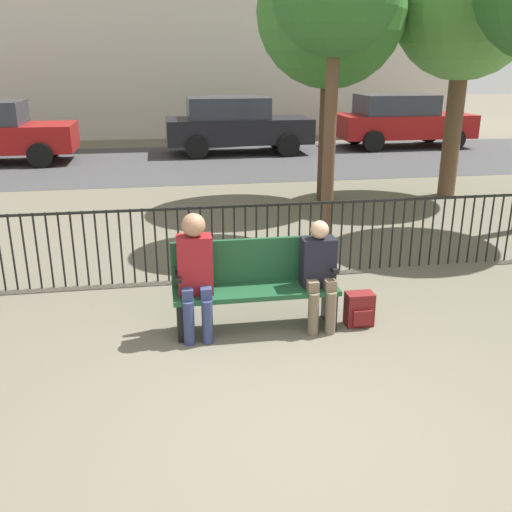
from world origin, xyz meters
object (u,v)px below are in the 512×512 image
object	(u,v)px
tree_0	(331,12)
parked_car_2	(402,120)
backpack	(359,309)
seated_person_1	(319,270)
park_bench	(255,282)
seated_person_0	(195,269)
parked_car_0	(236,124)
tree_3	(466,8)

from	to	relation	value
tree_0	parked_car_2	size ratio (longest dim) A/B	1.15
backpack	parked_car_2	bearing A→B (deg)	65.25
backpack	seated_person_1	bearing A→B (deg)	175.70
seated_person_1	parked_car_2	distance (m)	13.46
park_bench	seated_person_0	distance (m)	0.66
tree_0	parked_car_0	bearing A→B (deg)	98.55
seated_person_1	parked_car_0	world-z (taller)	parked_car_0
seated_person_0	seated_person_1	bearing A→B (deg)	-0.34
seated_person_1	parked_car_2	bearing A→B (deg)	63.47
seated_person_1	backpack	world-z (taller)	seated_person_1
tree_3	backpack	bearing A→B (deg)	-124.55
backpack	tree_0	bearing A→B (deg)	77.80
tree_3	parked_car_0	world-z (taller)	tree_3
park_bench	seated_person_0	world-z (taller)	seated_person_0
tree_0	tree_3	xyz separation A→B (m)	(2.60, 0.01, 0.11)
park_bench	seated_person_0	size ratio (longest dim) A/B	1.32
park_bench	tree_3	distance (m)	7.86
park_bench	tree_0	bearing A→B (deg)	66.92
parked_car_2	parked_car_0	bearing A→B (deg)	-175.76
backpack	parked_car_0	bearing A→B (deg)	88.73
backpack	tree_3	size ratio (longest dim) A/B	0.07
backpack	parked_car_0	size ratio (longest dim) A/B	0.09
seated_person_0	parked_car_2	xyz separation A→B (m)	(7.26, 12.03, 0.13)
seated_person_0	parked_car_0	world-z (taller)	parked_car_0
tree_3	parked_car_0	size ratio (longest dim) A/B	1.18
backpack	tree_3	distance (m)	7.49
tree_3	parked_car_2	size ratio (longest dim) A/B	1.18
seated_person_1	tree_0	xyz separation A→B (m)	(1.63, 5.46, 2.81)
parked_car_2	seated_person_0	bearing A→B (deg)	-121.10
park_bench	tree_3	bearing A→B (deg)	47.61
parked_car_0	backpack	bearing A→B (deg)	-91.27
seated_person_1	backpack	bearing A→B (deg)	-4.30
park_bench	parked_car_0	xyz separation A→B (m)	(1.34, 11.51, 0.35)
tree_3	seated_person_1	bearing A→B (deg)	-127.74
seated_person_1	backpack	distance (m)	0.64
park_bench	parked_car_0	distance (m)	11.60
parked_car_0	tree_3	bearing A→B (deg)	-60.20
backpack	parked_car_2	distance (m)	13.31
backpack	parked_car_0	distance (m)	11.70
park_bench	tree_3	size ratio (longest dim) A/B	0.34
parked_car_0	seated_person_0	bearing A→B (deg)	-99.52
parked_car_2	park_bench	bearing A→B (deg)	-119.18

